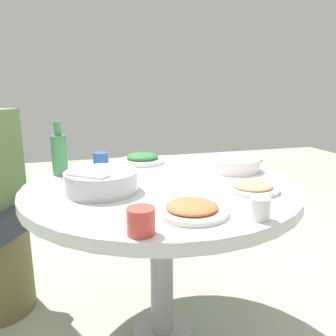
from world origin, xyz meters
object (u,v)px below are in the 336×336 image
tea_cup_near (141,221)px  dish_tofu_braise (191,209)px  round_dining_table (162,202)px  dish_greens (142,159)px  dish_shrimp (252,187)px  rice_bowl (101,181)px  green_bottle (59,154)px  soup_bowl (232,164)px  tea_cup_far (101,160)px  tea_cup_side (259,208)px

tea_cup_near → dish_tofu_braise: bearing=-150.5°
round_dining_table → dish_tofu_braise: (0.00, 0.36, 0.10)m
dish_greens → dish_shrimp: dish_greens is taller
rice_bowl → tea_cup_near: 0.41m
green_bottle → soup_bowl: bearing=169.8°
dish_tofu_braise → green_bottle: green_bottle is taller
dish_tofu_braise → rice_bowl: bearing=-51.0°
soup_bowl → dish_greens: soup_bowl is taller
round_dining_table → green_bottle: bearing=-31.8°
round_dining_table → tea_cup_near: 0.51m
round_dining_table → dish_shrimp: size_ratio=5.57×
round_dining_table → dish_shrimp: dish_shrimp is taller
green_bottle → tea_cup_far: (-0.19, -0.10, -0.06)m
green_bottle → rice_bowl: bearing=116.4°
soup_bowl → dish_tofu_braise: (0.38, 0.47, -0.01)m
rice_bowl → dish_shrimp: bearing=164.9°
green_bottle → tea_cup_near: 0.75m
tea_cup_near → tea_cup_side: tea_cup_near is taller
round_dining_table → rice_bowl: rice_bowl is taller
rice_bowl → dish_shrimp: (-0.55, 0.15, -0.03)m
tea_cup_side → dish_greens: bearing=-78.1°
soup_bowl → dish_tofu_braise: 0.60m
round_dining_table → dish_shrimp: bearing=145.3°
tea_cup_side → rice_bowl: bearing=-43.3°
dish_greens → tea_cup_far: 0.22m
rice_bowl → tea_cup_near: rice_bowl is taller
dish_tofu_braise → tea_cup_far: (0.21, -0.71, 0.02)m
dish_shrimp → green_bottle: bearing=-33.0°
soup_bowl → tea_cup_near: tea_cup_near is taller
rice_bowl → dish_greens: 0.50m
dish_shrimp → round_dining_table: bearing=-34.7°
tea_cup_side → green_bottle: bearing=-50.8°
round_dining_table → tea_cup_side: bearing=111.0°
soup_bowl → dish_greens: bearing=-35.8°
dish_shrimp → tea_cup_near: 0.54m
dish_shrimp → tea_cup_side: 0.28m
rice_bowl → tea_cup_near: bearing=99.3°
round_dining_table → tea_cup_far: tea_cup_far is taller
green_bottle → dish_shrimp: bearing=147.0°
dish_greens → dish_shrimp: (-0.30, 0.59, -0.01)m
round_dining_table → tea_cup_near: (0.18, 0.46, 0.12)m
green_bottle → tea_cup_far: 0.22m
dish_tofu_braise → tea_cup_far: size_ratio=2.94×
dish_greens → dish_tofu_braise: 0.74m
dish_tofu_braise → tea_cup_side: tea_cup_side is taller
dish_tofu_braise → green_bottle: size_ratio=0.95×
dish_tofu_braise → tea_cup_side: bearing=151.6°
tea_cup_far → soup_bowl: bearing=157.8°
round_dining_table → rice_bowl: size_ratio=4.06×
soup_bowl → tea_cup_far: 0.63m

